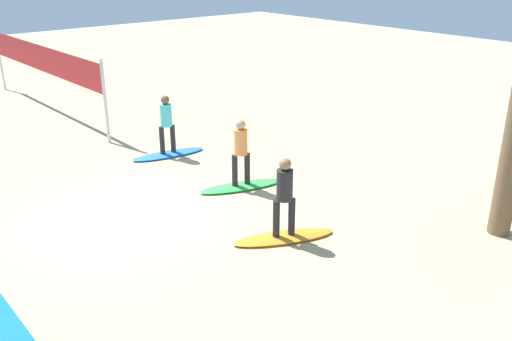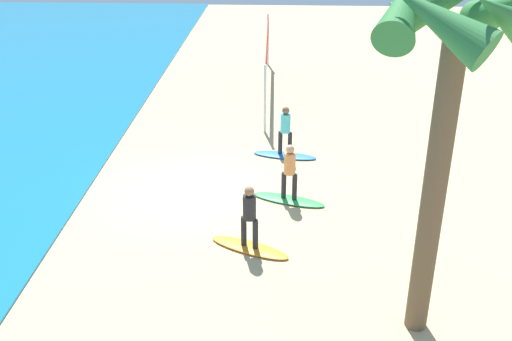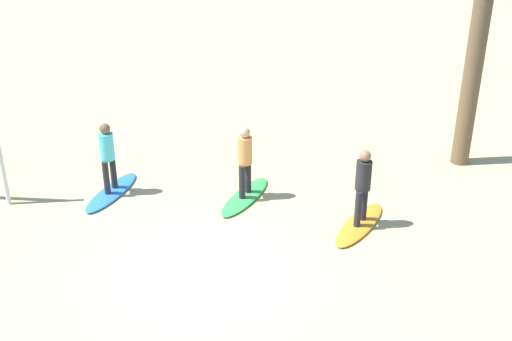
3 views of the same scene
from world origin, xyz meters
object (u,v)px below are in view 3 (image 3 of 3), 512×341
(surfer_green, at_px, (245,157))
(surfboard_orange, at_px, (360,224))
(surfer_orange, at_px, (363,182))
(surfboard_blue, at_px, (112,192))
(surfer_blue, at_px, (107,153))
(surfboard_green, at_px, (245,196))

(surfer_green, bearing_deg, surfboard_orange, 159.05)
(surfer_orange, bearing_deg, surfboard_blue, -8.55)
(surfboard_orange, relative_size, surfer_blue, 1.28)
(surfboard_orange, height_order, surfer_green, surfer_green)
(surfboard_blue, bearing_deg, surfboard_green, 103.41)
(surfer_green, height_order, surfer_blue, same)
(surfboard_green, xyz_separation_m, surfer_blue, (3.08, 0.13, 0.99))
(surfboard_green, bearing_deg, surfer_blue, -69.28)
(surfboard_green, distance_m, surfer_blue, 3.24)
(surfer_blue, bearing_deg, surfer_orange, 171.45)
(surfboard_green, height_order, surfboard_blue, same)
(surfboard_blue, bearing_deg, surfer_orange, 92.52)
(surfer_green, distance_m, surfboard_blue, 3.24)
(surfboard_orange, distance_m, surfer_orange, 0.99)
(surfer_green, bearing_deg, surfer_orange, 159.05)
(surfer_green, distance_m, surfer_blue, 3.09)
(surfboard_blue, relative_size, surfer_blue, 1.28)
(surfboard_green, height_order, surfer_green, surfer_green)
(surfboard_green, bearing_deg, surfer_orange, 87.42)
(surfboard_orange, bearing_deg, surfboard_green, -86.42)
(surfboard_orange, height_order, surfboard_blue, same)
(surfboard_green, distance_m, surfer_green, 0.99)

